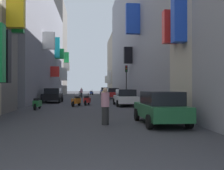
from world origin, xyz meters
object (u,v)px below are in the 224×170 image
(scooter_green, at_px, (37,103))
(scooter_orange, at_px, (76,101))
(scooter_white, at_px, (80,93))
(parked_car_blue, at_px, (104,91))
(pedestrian_crossing, at_px, (105,106))
(parked_car_black, at_px, (53,95))
(parked_car_red, at_px, (113,93))
(pedestrian_near_left, at_px, (81,93))
(parked_car_yellow, at_px, (108,92))
(traffic_light_near_corner, at_px, (126,77))
(parked_car_green, at_px, (160,107))
(scooter_blue, at_px, (91,93))
(scooter_silver, at_px, (102,93))
(parked_car_white, at_px, (125,97))
(scooter_red, at_px, (87,100))

(scooter_green, distance_m, scooter_orange, 4.09)
(scooter_green, relative_size, scooter_white, 0.97)
(parked_car_blue, xyz_separation_m, pedestrian_crossing, (-2.87, -45.19, 0.02))
(parked_car_black, xyz_separation_m, scooter_orange, (2.84, -5.60, -0.35))
(scooter_white, height_order, pedestrian_crossing, pedestrian_crossing)
(parked_car_red, height_order, scooter_green, parked_car_red)
(parked_car_black, distance_m, scooter_white, 20.30)
(parked_car_red, xyz_separation_m, pedestrian_near_left, (-4.66, 4.38, -0.03))
(scooter_green, bearing_deg, parked_car_yellow, 73.52)
(parked_car_blue, xyz_separation_m, parked_car_yellow, (-0.15, -12.44, -0.05))
(pedestrian_near_left, relative_size, traffic_light_near_corner, 0.37)
(parked_car_black, relative_size, traffic_light_near_corner, 0.97)
(parked_car_green, distance_m, scooter_orange, 11.96)
(scooter_orange, distance_m, pedestrian_crossing, 11.20)
(parked_car_yellow, distance_m, pedestrian_near_left, 5.71)
(traffic_light_near_corner, bearing_deg, parked_car_black, -174.74)
(scooter_blue, bearing_deg, pedestrian_crossing, -89.86)
(scooter_silver, bearing_deg, parked_car_red, -87.99)
(parked_car_red, relative_size, pedestrian_crossing, 2.55)
(parked_car_blue, relative_size, scooter_blue, 2.26)
(parked_car_blue, bearing_deg, parked_car_white, -90.47)
(pedestrian_near_left, bearing_deg, parked_car_black, -102.41)
(parked_car_yellow, xyz_separation_m, scooter_blue, (-2.82, 9.24, -0.30))
(parked_car_black, bearing_deg, pedestrian_near_left, 77.59)
(scooter_blue, relative_size, scooter_red, 0.97)
(pedestrian_crossing, bearing_deg, scooter_silver, 86.94)
(parked_car_black, relative_size, scooter_orange, 2.11)
(parked_car_yellow, height_order, scooter_orange, parked_car_yellow)
(parked_car_green, xyz_separation_m, scooter_orange, (-4.33, 11.15, -0.31))
(scooter_green, relative_size, pedestrian_near_left, 1.17)
(parked_car_yellow, height_order, pedestrian_near_left, pedestrian_near_left)
(parked_car_blue, xyz_separation_m, scooter_silver, (-0.65, -3.75, -0.35))
(parked_car_black, relative_size, scooter_white, 2.17)
(parked_car_red, distance_m, pedestrian_crossing, 25.12)
(parked_car_red, height_order, traffic_light_near_corner, traffic_light_near_corner)
(pedestrian_near_left, height_order, traffic_light_near_corner, traffic_light_near_corner)
(scooter_green, distance_m, scooter_blue, 34.24)
(parked_car_red, relative_size, scooter_red, 2.35)
(parked_car_yellow, xyz_separation_m, traffic_light_near_corner, (0.92, -15.34, 2.09))
(scooter_silver, bearing_deg, parked_car_green, -89.59)
(parked_car_white, xyz_separation_m, scooter_blue, (-2.69, 30.81, -0.31))
(scooter_blue, bearing_deg, scooter_orange, -93.19)
(scooter_green, relative_size, traffic_light_near_corner, 0.43)
(scooter_silver, distance_m, scooter_orange, 30.66)
(pedestrian_near_left, bearing_deg, parked_car_green, -81.55)
(parked_car_white, distance_m, parked_car_yellow, 21.58)
(scooter_white, distance_m, scooter_orange, 25.76)
(parked_car_blue, bearing_deg, parked_car_black, -104.77)
(parked_car_blue, distance_m, pedestrian_near_left, 16.53)
(parked_car_red, xyz_separation_m, traffic_light_near_corner, (0.84, -7.56, 2.06))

